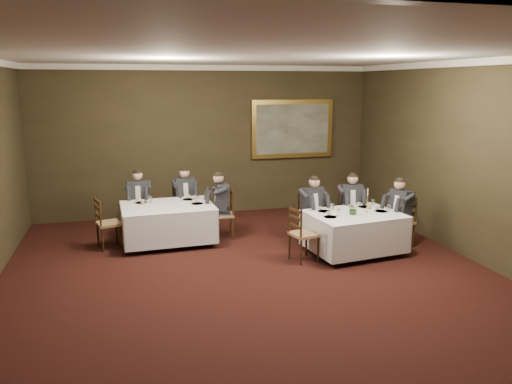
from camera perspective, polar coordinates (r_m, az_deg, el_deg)
name	(u,v)px	position (r m, az deg, el deg)	size (l,w,h in m)	color
ground	(264,295)	(7.60, 0.93, -11.67)	(10.00, 10.00, 0.00)	black
ceiling	(265,52)	(6.96, 1.04, 15.68)	(8.00, 10.00, 0.10)	silver
back_wall	(207,141)	(11.91, -5.67, 5.79)	(8.00, 0.10, 3.50)	#312918
right_wall	(502,168)	(9.02, 26.25, 2.49)	(0.10, 10.00, 3.50)	#312918
crown_molding	(265,57)	(6.96, 1.03, 15.19)	(8.00, 10.00, 0.12)	white
table_main	(354,230)	(9.39, 11.14, -4.26)	(1.80, 1.46, 0.67)	black
table_second	(168,221)	(9.97, -10.04, -3.24)	(1.83, 1.42, 0.67)	black
chair_main_backleft	(311,229)	(9.91, 6.25, -4.20)	(0.52, 0.51, 1.00)	#95724C
diner_main_backleft	(311,218)	(9.84, 6.32, -2.95)	(0.50, 0.56, 1.35)	black
chair_main_backright	(349,224)	(10.35, 10.62, -3.63)	(0.49, 0.47, 1.00)	#95724C
diner_main_backright	(350,213)	(10.28, 10.69, -2.42)	(0.46, 0.53, 1.35)	black
chair_main_endleft	(303,245)	(8.93, 5.42, -6.07)	(0.51, 0.52, 1.00)	#95724C
chair_main_endright	(400,232)	(10.03, 16.14, -4.43)	(0.53, 0.54, 1.00)	#95724C
diner_main_endright	(400,221)	(9.96, 16.17, -3.18)	(0.57, 0.52, 1.35)	black
chair_sec_backleft	(140,219)	(10.85, -13.12, -3.01)	(0.48, 0.46, 1.00)	#95724C
diner_sec_backleft	(139,209)	(10.78, -13.18, -1.86)	(0.45, 0.52, 1.35)	black
chair_sec_backright	(185,215)	(10.95, -8.15, -2.67)	(0.50, 0.49, 1.00)	#95724C
diner_sec_backright	(185,205)	(10.88, -8.17, -1.52)	(0.47, 0.54, 1.35)	black
chair_sec_endright	(224,224)	(10.20, -3.72, -3.68)	(0.46, 0.48, 1.00)	#95724C
diner_sec_endright	(223,213)	(10.14, -3.80, -2.44)	(0.52, 0.45, 1.35)	black
chair_sec_endleft	(109,234)	(9.94, -16.45, -4.60)	(0.52, 0.53, 1.00)	#95724C
centerpiece	(354,208)	(9.19, 11.09, -1.80)	(0.22, 0.19, 0.24)	#2D5926
candlestick	(367,203)	(9.39, 12.59, -1.26)	(0.07, 0.07, 0.46)	gold
place_setting_table_main	(326,209)	(9.40, 8.02, -1.94)	(0.33, 0.31, 0.14)	white
place_setting_table_second	(143,201)	(10.23, -12.75, -0.96)	(0.33, 0.31, 0.14)	white
painting	(292,129)	(12.34, 4.17, 7.20)	(2.06, 0.09, 1.41)	gold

